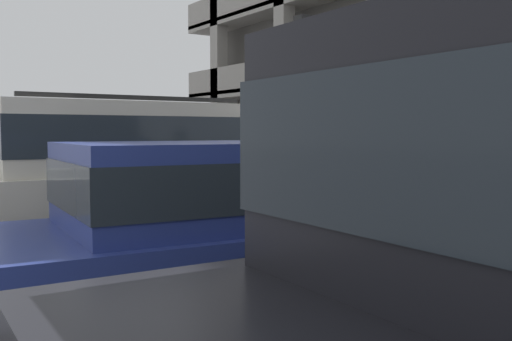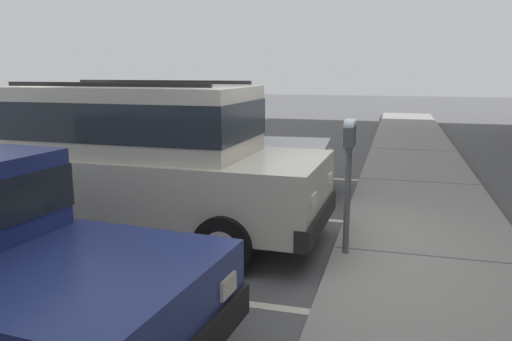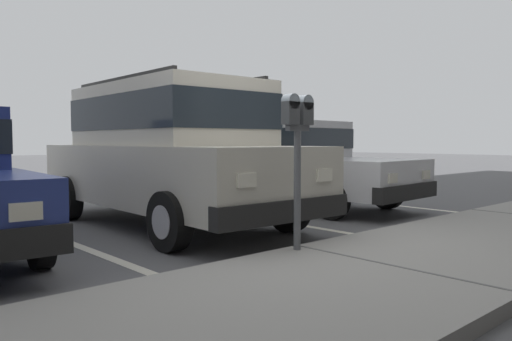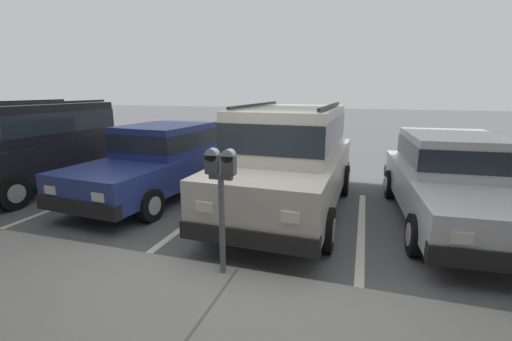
% 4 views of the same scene
% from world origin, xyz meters
% --- Properties ---
extents(ground_plane, '(80.00, 80.00, 0.10)m').
position_xyz_m(ground_plane, '(0.00, 0.00, -0.05)').
color(ground_plane, '#565659').
extents(sidewalk, '(40.00, 2.20, 0.12)m').
position_xyz_m(sidewalk, '(0.00, 1.30, 0.06)').
color(sidewalk, gray).
rests_on(sidewalk, ground_plane).
extents(parking_stall_lines, '(11.74, 4.80, 0.01)m').
position_xyz_m(parking_stall_lines, '(1.45, -1.40, 0.00)').
color(parking_stall_lines, silver).
rests_on(parking_stall_lines, ground_plane).
extents(silver_suv, '(2.10, 4.82, 2.03)m').
position_xyz_m(silver_suv, '(-0.10, -2.34, 1.09)').
color(silver_suv, beige).
rests_on(silver_suv, ground_plane).
extents(red_sedan, '(2.03, 4.58, 1.54)m').
position_xyz_m(red_sedan, '(-2.90, -2.62, 0.82)').
color(red_sedan, silver).
rests_on(red_sedan, ground_plane).
extents(dark_hatchback, '(2.09, 4.60, 1.54)m').
position_xyz_m(dark_hatchback, '(2.83, -2.61, 0.82)').
color(dark_hatchback, navy).
rests_on(dark_hatchback, ground_plane).
extents(blue_coupe, '(2.14, 4.84, 2.03)m').
position_xyz_m(blue_coupe, '(5.89, -2.32, 1.09)').
color(blue_coupe, black).
rests_on(blue_coupe, ground_plane).
extents(parking_meter_near, '(0.35, 0.12, 1.53)m').
position_xyz_m(parking_meter_near, '(0.15, 0.35, 1.25)').
color(parking_meter_near, '#595B60').
rests_on(parking_meter_near, sidewalk).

